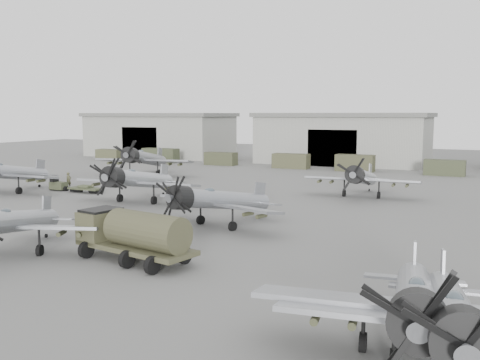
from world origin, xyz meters
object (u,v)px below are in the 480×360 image
object	(u,v)px
aircraft_near_1	(11,223)
aircraft_extra_259	(452,316)
tug_trailer	(69,187)
ground_crew	(69,181)
aircraft_mid_2	(215,200)
aircraft_far_0	(143,158)
fuel_tanker	(134,232)
aircraft_mid_0	(4,172)
aircraft_far_1	(361,177)
aircraft_near_2	(416,301)
aircraft_mid_1	(135,180)

from	to	relation	value
aircraft_near_1	aircraft_extra_259	distance (m)	25.53
tug_trailer	ground_crew	bearing A→B (deg)	132.40
aircraft_mid_2	aircraft_far_0	world-z (taller)	aircraft_far_0
aircraft_extra_259	fuel_tanker	bearing A→B (deg)	150.35
aircraft_mid_0	aircraft_extra_259	size ratio (longest dim) A/B	1.07
aircraft_far_1	tug_trailer	bearing A→B (deg)	-165.11
aircraft_far_0	aircraft_near_1	bearing A→B (deg)	-77.30
aircraft_near_1	aircraft_extra_259	xyz separation A→B (m)	(25.11, -4.63, 0.08)
aircraft_near_2	aircraft_far_1	distance (m)	36.80
aircraft_mid_1	aircraft_far_1	size ratio (longest dim) A/B	1.08
aircraft_near_2	aircraft_near_1	bearing A→B (deg)	162.84
aircraft_far_0	tug_trailer	distance (m)	15.78
aircraft_mid_2	aircraft_far_1	bearing A→B (deg)	88.52
aircraft_near_2	ground_crew	bearing A→B (deg)	138.48
aircraft_far_0	fuel_tanker	distance (m)	43.44
aircraft_mid_2	aircraft_far_1	distance (m)	20.34
aircraft_mid_0	aircraft_far_1	bearing A→B (deg)	16.86
aircraft_mid_0	tug_trailer	distance (m)	6.87
aircraft_mid_0	aircraft_far_0	distance (m)	20.11
aircraft_mid_1	ground_crew	size ratio (longest dim) A/B	6.61
aircraft_near_1	aircraft_mid_2	xyz separation A→B (m)	(7.21, 12.42, 0.06)
aircraft_near_1	aircraft_far_0	distance (m)	41.67
aircraft_mid_0	aircraft_far_1	size ratio (longest dim) A/B	1.07
aircraft_near_2	fuel_tanker	bearing A→B (deg)	151.75
aircraft_mid_1	aircraft_extra_259	size ratio (longest dim) A/B	1.08
aircraft_mid_0	ground_crew	xyz separation A→B (m)	(3.83, 5.60, -1.31)
aircraft_far_0	tug_trailer	xyz separation A→B (m)	(1.29, -15.60, -1.98)
aircraft_near_2	aircraft_mid_1	xyz separation A→B (m)	(-28.79, 22.54, 0.18)
aircraft_far_1	fuel_tanker	distance (m)	30.09
aircraft_far_0	aircraft_far_1	size ratio (longest dim) A/B	1.18
aircraft_far_0	aircraft_far_1	distance (m)	32.07
tug_trailer	aircraft_near_2	bearing A→B (deg)	-33.11
aircraft_mid_1	ground_crew	xyz separation A→B (m)	(-12.94, 4.71, -1.33)
aircraft_near_2	aircraft_mid_2	distance (m)	23.17
aircraft_near_1	aircraft_extra_259	bearing A→B (deg)	-31.90
aircraft_near_2	aircraft_far_0	xyz separation A→B (m)	(-41.64, 41.37, 0.39)
aircraft_far_1	ground_crew	bearing A→B (deg)	-168.33
aircraft_mid_0	aircraft_near_2	bearing A→B (deg)	-29.73
aircraft_extra_259	ground_crew	xyz separation A→B (m)	(-42.97, 28.19, -1.15)
aircraft_far_0	tug_trailer	world-z (taller)	aircraft_far_0
aircraft_near_1	aircraft_near_2	world-z (taller)	aircraft_near_2
aircraft_near_2	ground_crew	world-z (taller)	aircraft_near_2
aircraft_mid_0	fuel_tanker	distance (m)	33.04
aircraft_near_1	aircraft_far_1	world-z (taller)	aircraft_far_1
aircraft_near_2	tug_trailer	xyz separation A→B (m)	(-40.35, 25.77, -1.59)
aircraft_mid_2	fuel_tanker	bearing A→B (deg)	-71.87
ground_crew	aircraft_far_0	bearing A→B (deg)	7.18
aircraft_mid_1	aircraft_far_0	world-z (taller)	aircraft_far_0
aircraft_far_0	ground_crew	distance (m)	14.20
aircraft_far_1	aircraft_mid_1	bearing A→B (deg)	-148.21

